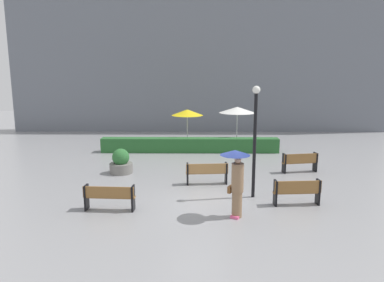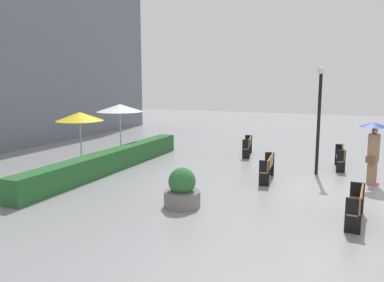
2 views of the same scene
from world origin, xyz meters
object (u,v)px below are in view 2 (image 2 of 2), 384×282
(bench_near_left, at_px, (357,203))
(patio_umbrella_white, at_px, (120,108))
(bench_far_right, at_px, (248,145))
(patio_umbrella_yellow, at_px, (80,117))
(bench_near_right, at_px, (341,156))
(lamp_post, at_px, (319,109))
(pedestrian_with_umbrella, at_px, (373,145))
(planter_pot, at_px, (182,190))
(bench_mid_center, at_px, (268,166))

(bench_near_left, relative_size, patio_umbrella_white, 0.70)
(bench_far_right, xyz_separation_m, patio_umbrella_yellow, (-5.23, 5.54, 1.58))
(bench_near_right, xyz_separation_m, lamp_post, (-1.37, 0.82, 1.94))
(lamp_post, bearing_deg, bench_near_right, -30.97)
(bench_far_right, xyz_separation_m, pedestrian_with_umbrella, (-3.46, -5.18, 0.84))
(bench_near_right, height_order, patio_umbrella_yellow, patio_umbrella_yellow)
(planter_pot, bearing_deg, bench_near_right, -30.15)
(bench_mid_center, relative_size, lamp_post, 0.43)
(bench_far_right, distance_m, lamp_post, 4.66)
(bench_far_right, distance_m, patio_umbrella_yellow, 7.78)
(bench_far_right, xyz_separation_m, patio_umbrella_white, (-2.26, 5.60, 1.73))
(bench_near_left, relative_size, bench_far_right, 1.03)
(bench_near_right, height_order, bench_near_left, bench_near_right)
(bench_near_right, xyz_separation_m, bench_near_left, (-6.30, -0.55, -0.02))
(bench_mid_center, bearing_deg, pedestrian_with_umbrella, -76.54)
(bench_near_right, height_order, patio_umbrella_white, patio_umbrella_white)
(lamp_post, distance_m, patio_umbrella_white, 8.94)
(bench_far_right, relative_size, patio_umbrella_yellow, 0.72)
(bench_near_right, xyz_separation_m, bench_mid_center, (-3.01, 2.33, 0.00))
(bench_mid_center, relative_size, planter_pot, 1.53)
(bench_far_right, xyz_separation_m, lamp_post, (-2.63, -3.32, 1.94))
(bench_near_left, height_order, patio_umbrella_white, patio_umbrella_white)
(lamp_post, bearing_deg, patio_umbrella_yellow, 106.33)
(bench_far_right, bearing_deg, pedestrian_with_umbrella, -123.77)
(pedestrian_with_umbrella, height_order, patio_umbrella_yellow, patio_umbrella_yellow)
(lamp_post, distance_m, patio_umbrella_yellow, 9.25)
(planter_pot, xyz_separation_m, lamp_post, (5.45, -3.14, 1.99))
(pedestrian_with_umbrella, distance_m, lamp_post, 2.31)
(bench_near_right, xyz_separation_m, pedestrian_with_umbrella, (-2.20, -1.03, 0.84))
(planter_pot, relative_size, patio_umbrella_white, 0.46)
(bench_near_right, height_order, lamp_post, lamp_post)
(bench_near_right, bearing_deg, bench_mid_center, 142.22)
(bench_near_right, relative_size, bench_near_left, 0.96)
(bench_near_left, xyz_separation_m, lamp_post, (4.93, 1.37, 1.96))
(lamp_post, relative_size, patio_umbrella_white, 1.65)
(bench_mid_center, relative_size, patio_umbrella_white, 0.70)
(bench_mid_center, distance_m, pedestrian_with_umbrella, 3.55)
(bench_far_right, relative_size, planter_pot, 1.48)
(bench_far_right, distance_m, planter_pot, 8.08)
(bench_mid_center, height_order, lamp_post, lamp_post)
(bench_far_right, relative_size, bench_mid_center, 0.96)
(bench_near_left, height_order, planter_pot, planter_pot)
(planter_pot, relative_size, lamp_post, 0.28)
(pedestrian_with_umbrella, relative_size, planter_pot, 1.92)
(bench_mid_center, relative_size, pedestrian_with_umbrella, 0.80)
(planter_pot, bearing_deg, bench_mid_center, -23.16)
(bench_near_left, height_order, patio_umbrella_yellow, patio_umbrella_yellow)
(planter_pot, bearing_deg, patio_umbrella_white, 44.82)
(bench_far_right, height_order, lamp_post, lamp_post)
(pedestrian_with_umbrella, distance_m, planter_pot, 6.86)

